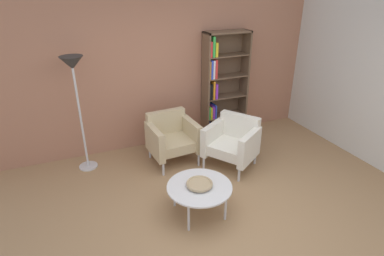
{
  "coord_description": "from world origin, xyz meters",
  "views": [
    {
      "loc": [
        -1.49,
        -2.55,
        2.68
      ],
      "look_at": [
        -0.07,
        0.84,
        0.95
      ],
      "focal_mm": 29.75,
      "sensor_mm": 36.0,
      "label": 1
    }
  ],
  "objects_px": {
    "decorative_bowl": "(199,184)",
    "armchair_spare_guest": "(233,141)",
    "armchair_corner_red": "(172,137)",
    "coffee_table_low": "(199,188)",
    "bookshelf_tall": "(220,87)",
    "floor_lamp_torchiere": "(74,77)"
  },
  "relations": [
    {
      "from": "decorative_bowl",
      "to": "armchair_spare_guest",
      "type": "distance_m",
      "value": 1.27
    },
    {
      "from": "decorative_bowl",
      "to": "armchair_corner_red",
      "type": "relative_size",
      "value": 0.41
    },
    {
      "from": "coffee_table_low",
      "to": "armchair_spare_guest",
      "type": "distance_m",
      "value": 1.27
    },
    {
      "from": "armchair_corner_red",
      "to": "coffee_table_low",
      "type": "bearing_deg",
      "value": -99.31
    },
    {
      "from": "bookshelf_tall",
      "to": "armchair_spare_guest",
      "type": "xyz_separation_m",
      "value": [
        -0.3,
        -1.04,
        -0.52
      ]
    },
    {
      "from": "bookshelf_tall",
      "to": "coffee_table_low",
      "type": "xyz_separation_m",
      "value": [
        -1.24,
        -1.89,
        -0.56
      ]
    },
    {
      "from": "bookshelf_tall",
      "to": "armchair_corner_red",
      "type": "bearing_deg",
      "value": -154.47
    },
    {
      "from": "bookshelf_tall",
      "to": "floor_lamp_torchiere",
      "type": "bearing_deg",
      "value": -174.46
    },
    {
      "from": "coffee_table_low",
      "to": "floor_lamp_torchiere",
      "type": "xyz_separation_m",
      "value": [
        -1.17,
        1.66,
        1.08
      ]
    },
    {
      "from": "bookshelf_tall",
      "to": "decorative_bowl",
      "type": "bearing_deg",
      "value": -123.23
    },
    {
      "from": "coffee_table_low",
      "to": "floor_lamp_torchiere",
      "type": "height_order",
      "value": "floor_lamp_torchiere"
    },
    {
      "from": "decorative_bowl",
      "to": "armchair_corner_red",
      "type": "distance_m",
      "value": 1.36
    },
    {
      "from": "armchair_corner_red",
      "to": "armchair_spare_guest",
      "type": "relative_size",
      "value": 0.83
    },
    {
      "from": "decorative_bowl",
      "to": "armchair_spare_guest",
      "type": "bearing_deg",
      "value": 42.29
    },
    {
      "from": "bookshelf_tall",
      "to": "decorative_bowl",
      "type": "xyz_separation_m",
      "value": [
        -1.24,
        -1.89,
        -0.5
      ]
    },
    {
      "from": "bookshelf_tall",
      "to": "decorative_bowl",
      "type": "height_order",
      "value": "bookshelf_tall"
    },
    {
      "from": "coffee_table_low",
      "to": "decorative_bowl",
      "type": "distance_m",
      "value": 0.06
    },
    {
      "from": "bookshelf_tall",
      "to": "armchair_spare_guest",
      "type": "bearing_deg",
      "value": -106.18
    },
    {
      "from": "armchair_corner_red",
      "to": "floor_lamp_torchiere",
      "type": "relative_size",
      "value": 0.45
    },
    {
      "from": "armchair_corner_red",
      "to": "floor_lamp_torchiere",
      "type": "bearing_deg",
      "value": 162.62
    },
    {
      "from": "armchair_corner_red",
      "to": "armchair_spare_guest",
      "type": "distance_m",
      "value": 0.96
    },
    {
      "from": "armchair_corner_red",
      "to": "floor_lamp_torchiere",
      "type": "height_order",
      "value": "floor_lamp_torchiere"
    }
  ]
}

